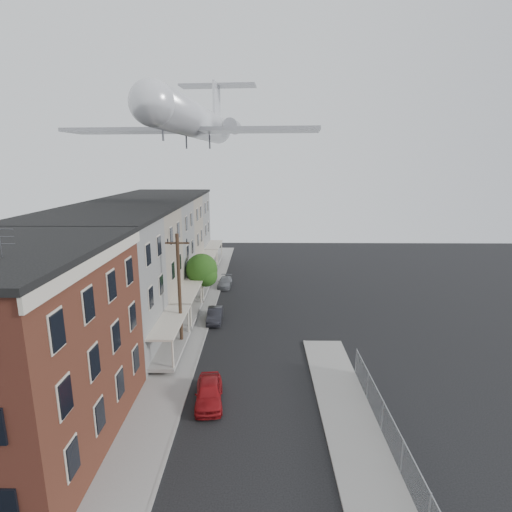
{
  "coord_description": "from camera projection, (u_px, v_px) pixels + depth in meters",
  "views": [
    {
      "loc": [
        0.53,
        -10.68,
        14.03
      ],
      "look_at": [
        0.29,
        9.18,
        9.39
      ],
      "focal_mm": 28.0,
      "sensor_mm": 36.0,
      "label": 1
    }
  ],
  "objects": [
    {
      "name": "corner_building",
      "position": [
        3.0,
        350.0,
        19.37
      ],
      "size": [
        10.31,
        12.3,
        12.15
      ],
      "color": "#3E1813",
      "rests_on": "ground"
    },
    {
      "name": "row_house_c",
      "position": [
        143.0,
        249.0,
        42.26
      ],
      "size": [
        11.98,
        7.0,
        10.3
      ],
      "color": "slate",
      "rests_on": "ground"
    },
    {
      "name": "car_mid",
      "position": [
        215.0,
        315.0,
        36.1
      ],
      "size": [
        1.4,
        3.73,
        1.21
      ],
      "primitive_type": "imported",
      "rotation": [
        0.0,
        0.0,
        0.03
      ],
      "color": "black",
      "rests_on": "ground"
    },
    {
      "name": "row_house_d",
      "position": [
        159.0,
        237.0,
        49.08
      ],
      "size": [
        11.98,
        7.0,
        10.3
      ],
      "color": "#726B5A",
      "rests_on": "ground"
    },
    {
      "name": "curb_left",
      "position": [
        211.0,
        317.0,
        36.99
      ],
      "size": [
        0.15,
        62.0,
        0.14
      ],
      "primitive_type": "cube",
      "color": "gray",
      "rests_on": "ground"
    },
    {
      "name": "row_house_a",
      "position": [
        87.0,
        290.0,
        28.63
      ],
      "size": [
        11.98,
        7.0,
        10.3
      ],
      "color": "slate",
      "rests_on": "ground"
    },
    {
      "name": "sidewalk_right",
      "position": [
        362.0,
        458.0,
        19.36
      ],
      "size": [
        3.0,
        26.0,
        0.12
      ],
      "primitive_type": "cube",
      "color": "gray",
      "rests_on": "ground"
    },
    {
      "name": "utility_pole",
      "position": [
        179.0,
        290.0,
        30.12
      ],
      "size": [
        1.8,
        0.26,
        9.0
      ],
      "color": "black",
      "rests_on": "ground"
    },
    {
      "name": "car_far",
      "position": [
        225.0,
        282.0,
        46.31
      ],
      "size": [
        1.62,
        3.73,
        1.07
      ],
      "primitive_type": "imported",
      "rotation": [
        0.0,
        0.0,
        -0.03
      ],
      "color": "slate",
      "rests_on": "ground"
    },
    {
      "name": "row_house_b",
      "position": [
        120.0,
        266.0,
        35.45
      ],
      "size": [
        11.98,
        7.0,
        10.3
      ],
      "color": "#726B5A",
      "rests_on": "ground"
    },
    {
      "name": "car_near",
      "position": [
        209.0,
        392.0,
        23.81
      ],
      "size": [
        1.98,
        4.12,
        1.36
      ],
      "primitive_type": "imported",
      "rotation": [
        0.0,
        0.0,
        0.09
      ],
      "color": "maroon",
      "rests_on": "ground"
    },
    {
      "name": "street_tree",
      "position": [
        203.0,
        271.0,
        40.06
      ],
      "size": [
        3.22,
        3.2,
        5.2
      ],
      "color": "black",
      "rests_on": "ground"
    },
    {
      "name": "airplane",
      "position": [
        196.0,
        121.0,
        36.3
      ],
      "size": [
        22.31,
        25.48,
        7.36
      ],
      "color": "silver",
      "rests_on": "ground"
    },
    {
      "name": "curb_right",
      "position": [
        332.0,
        458.0,
        19.38
      ],
      "size": [
        0.15,
        26.0,
        0.14
      ],
      "primitive_type": "cube",
      "color": "gray",
      "rests_on": "ground"
    },
    {
      "name": "row_house_e",
      "position": [
        172.0,
        228.0,
        55.9
      ],
      "size": [
        11.98,
        7.0,
        10.3
      ],
      "color": "slate",
      "rests_on": "ground"
    },
    {
      "name": "sidewalk_left",
      "position": [
        196.0,
        317.0,
        37.01
      ],
      "size": [
        3.0,
        62.0,
        0.12
      ],
      "primitive_type": "cube",
      "color": "gray",
      "rests_on": "ground"
    },
    {
      "name": "chainlink_fence",
      "position": [
        402.0,
        457.0,
        18.16
      ],
      "size": [
        0.06,
        18.06,
        1.9
      ],
      "color": "gray",
      "rests_on": "ground"
    }
  ]
}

